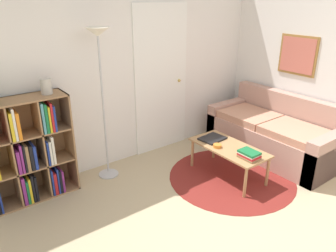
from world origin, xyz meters
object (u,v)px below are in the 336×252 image
object	(u,v)px
bookshelf	(22,153)
bowl	(217,146)
vase_on_shelf	(46,86)
couch	(275,134)
coffee_table	(229,150)
laptop	(212,138)
floor_lamp	(99,57)

from	to	relation	value
bookshelf	bowl	bearing A→B (deg)	-24.51
bookshelf	vase_on_shelf	distance (m)	0.76
couch	coffee_table	size ratio (longest dim) A/B	1.82
laptop	vase_on_shelf	xyz separation A→B (m)	(-1.79, 0.71, 0.83)
coffee_table	floor_lamp	bearing A→B (deg)	142.43
floor_lamp	laptop	world-z (taller)	floor_lamp
laptop	couch	bearing A→B (deg)	-13.30
couch	vase_on_shelf	size ratio (longest dim) A/B	10.77
bookshelf	bowl	world-z (taller)	bookshelf
bookshelf	laptop	xyz separation A→B (m)	(2.14, -0.71, -0.16)
bookshelf	bowl	distance (m)	2.23
bookshelf	bowl	size ratio (longest dim) A/B	11.39
bowl	vase_on_shelf	xyz separation A→B (m)	(-1.67, 0.92, 0.82)
bookshelf	couch	distance (m)	3.30
coffee_table	laptop	world-z (taller)	laptop
laptop	vase_on_shelf	bearing A→B (deg)	158.31
laptop	bowl	distance (m)	0.24
couch	vase_on_shelf	bearing A→B (deg)	161.25
coffee_table	vase_on_shelf	world-z (taller)	vase_on_shelf
couch	coffee_table	bearing A→B (deg)	-177.34
couch	floor_lamp	bearing A→B (deg)	158.29
floor_lamp	coffee_table	size ratio (longest dim) A/B	1.84
vase_on_shelf	coffee_table	bearing A→B (deg)	-29.02
bookshelf	vase_on_shelf	xyz separation A→B (m)	(0.35, 0.00, 0.68)
coffee_table	couch	bearing A→B (deg)	2.66
laptop	bowl	xyz separation A→B (m)	(-0.12, -0.21, 0.01)
bookshelf	couch	size ratio (longest dim) A/B	0.65
floor_lamp	bowl	distance (m)	1.74
floor_lamp	laptop	xyz separation A→B (m)	(1.19, -0.64, -1.09)
bookshelf	couch	bearing A→B (deg)	-16.77
bookshelf	coffee_table	xyz separation A→B (m)	(2.15, -1.00, -0.21)
floor_lamp	bookshelf	bearing A→B (deg)	175.60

